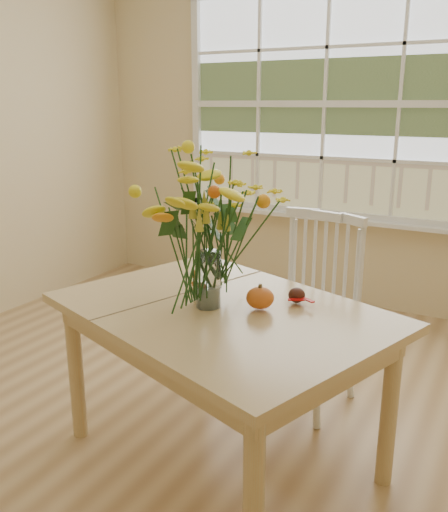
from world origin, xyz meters
The scene contains 9 objects.
floor centered at (0.00, 0.00, -0.01)m, with size 4.00×4.50×0.01m, color #A88151.
wall_back centered at (0.00, 2.25, 1.35)m, with size 4.00×0.02×2.70m, color beige.
window centered at (0.00, 2.21, 1.53)m, with size 2.42×0.12×1.74m.
dining_table centered at (0.35, 0.02, 0.64)m, with size 1.60×1.35×0.73m.
windsor_chair centered at (0.50, 0.74, 0.55)m, with size 0.53×0.51×0.99m.
flower_vase centered at (0.29, 0.00, 1.09)m, with size 0.50×0.50×0.59m.
pumpkin centered at (0.50, 0.08, 0.77)m, with size 0.12×0.12×0.09m, color #D34E18.
turkey_figurine centered at (0.24, 0.03, 0.78)m, with size 0.11×0.09×0.12m.
dark_gourd centered at (0.60, 0.22, 0.76)m, with size 0.13×0.07×0.07m.
Camera 1 is at (1.40, -1.84, 1.56)m, focal length 38.00 mm.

